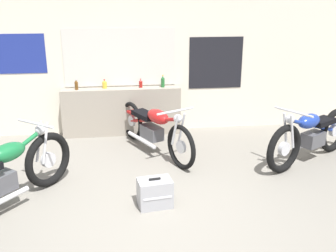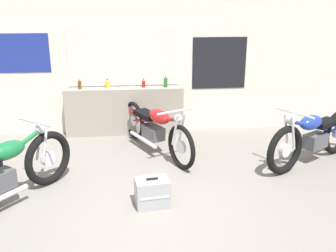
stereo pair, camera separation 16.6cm
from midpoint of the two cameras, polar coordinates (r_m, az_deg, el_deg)
ground_plane at (r=4.63m, az=-3.52°, el=-14.10°), size 24.00×24.00×0.00m
wall_back at (r=7.28m, az=-5.52°, el=9.86°), size 10.00×0.07×2.80m
sill_counter at (r=7.31m, az=-7.35°, el=2.10°), size 2.16×0.28×0.88m
bottle_leftmost at (r=7.22m, az=-13.80°, el=5.81°), size 0.06×0.06×0.19m
bottle_left_center at (r=7.24m, az=-9.85°, el=5.97°), size 0.08×0.08×0.16m
bottle_center at (r=7.22m, az=-4.64°, el=6.15°), size 0.06×0.06×0.16m
bottle_right_center at (r=7.22m, az=-1.42°, el=6.43°), size 0.07×0.07×0.22m
motorcycle_blue at (r=6.43m, az=19.35°, el=-1.25°), size 1.83×1.14×0.92m
motorcycle_green at (r=5.17m, az=-23.76°, el=-6.57°), size 1.43×1.78×0.95m
motorcycle_red at (r=6.42m, az=-2.81°, el=-0.21°), size 1.09×2.01×0.88m
hard_case_silver at (r=4.91m, az=-2.89°, el=-9.68°), size 0.45×0.34×0.38m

